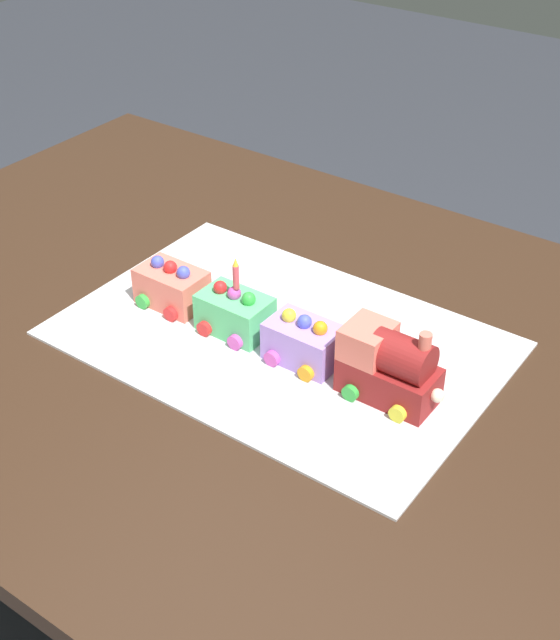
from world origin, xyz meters
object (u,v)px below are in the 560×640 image
at_px(dining_table, 240,384).
at_px(cake_car_gondola_mint_green, 235,313).
at_px(cake_locomotive, 389,366).
at_px(cake_car_tanker_coral, 172,286).
at_px(cake_car_flatbed_lavender, 304,342).
at_px(birthday_candle, 236,274).

relative_size(dining_table, cake_car_gondola_mint_green, 14.00).
bearing_deg(dining_table, cake_locomotive, 176.85).
bearing_deg(cake_locomotive, dining_table, -3.15).
distance_m(cake_locomotive, cake_car_tanker_coral, 0.37).
xyz_separation_m(cake_car_flatbed_lavender, cake_car_tanker_coral, (0.24, 0.00, 0.00)).
bearing_deg(dining_table, cake_car_gondola_mint_green, 112.93).
bearing_deg(birthday_candle, cake_car_flatbed_lavender, 180.00).
distance_m(cake_locomotive, cake_car_flatbed_lavender, 0.13).
relative_size(cake_locomotive, cake_car_tanker_coral, 1.40).
height_order(cake_locomotive, cake_car_gondola_mint_green, cake_locomotive).
xyz_separation_m(dining_table, cake_car_gondola_mint_green, (-0.01, 0.01, 0.14)).
bearing_deg(birthday_candle, dining_table, -54.46).
bearing_deg(cake_locomotive, cake_car_tanker_coral, 0.00).
bearing_deg(cake_car_tanker_coral, cake_car_flatbed_lavender, 180.00).
relative_size(dining_table, cake_car_flatbed_lavender, 14.00).
height_order(dining_table, cake_locomotive, cake_locomotive).
distance_m(cake_car_tanker_coral, birthday_candle, 0.14).
height_order(cake_car_gondola_mint_green, birthday_candle, birthday_candle).
xyz_separation_m(cake_locomotive, cake_car_gondola_mint_green, (0.25, 0.00, -0.02)).
distance_m(dining_table, cake_locomotive, 0.30).
bearing_deg(cake_car_gondola_mint_green, birthday_candle, -180.00).
xyz_separation_m(dining_table, cake_car_flatbed_lavender, (-0.12, 0.01, 0.14)).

